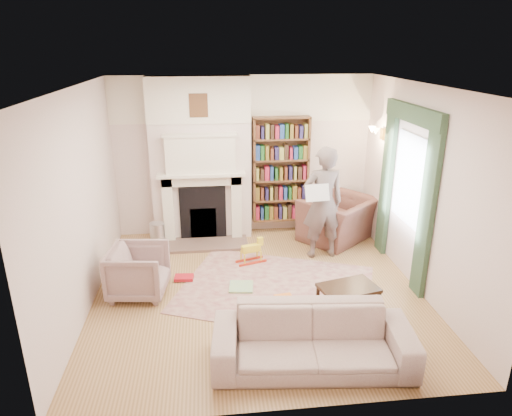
{
  "coord_description": "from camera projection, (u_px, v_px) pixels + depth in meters",
  "views": [
    {
      "loc": [
        -0.66,
        -5.63,
        3.29
      ],
      "look_at": [
        0.0,
        0.25,
        1.15
      ],
      "focal_mm": 32.0,
      "sensor_mm": 36.0,
      "label": 1
    }
  ],
  "objects": [
    {
      "name": "floor",
      "position": [
        258.0,
        290.0,
        6.45
      ],
      "size": [
        4.5,
        4.5,
        0.0
      ],
      "primitive_type": "plane",
      "color": "brown",
      "rests_on": "ground"
    },
    {
      "name": "ceiling",
      "position": [
        258.0,
        87.0,
        5.5
      ],
      "size": [
        4.5,
        4.5,
        0.0
      ],
      "primitive_type": "plane",
      "rotation": [
        3.14,
        0.0,
        0.0
      ],
      "color": "white",
      "rests_on": "wall_back"
    },
    {
      "name": "wall_back",
      "position": [
        243.0,
        157.0,
        8.08
      ],
      "size": [
        4.5,
        0.0,
        4.5
      ],
      "primitive_type": "plane",
      "rotation": [
        1.57,
        0.0,
        0.0
      ],
      "color": "silver",
      "rests_on": "floor"
    },
    {
      "name": "wall_front",
      "position": [
        289.0,
        280.0,
        3.87
      ],
      "size": [
        4.5,
        0.0,
        4.5
      ],
      "primitive_type": "plane",
      "rotation": [
        -1.57,
        0.0,
        0.0
      ],
      "color": "silver",
      "rests_on": "floor"
    },
    {
      "name": "wall_left",
      "position": [
        81.0,
        203.0,
        5.74
      ],
      "size": [
        0.0,
        4.5,
        4.5
      ],
      "primitive_type": "plane",
      "rotation": [
        1.57,
        0.0,
        1.57
      ],
      "color": "silver",
      "rests_on": "floor"
    },
    {
      "name": "wall_right",
      "position": [
        422.0,
        191.0,
        6.21
      ],
      "size": [
        0.0,
        4.5,
        4.5
      ],
      "primitive_type": "plane",
      "rotation": [
        1.57,
        0.0,
        -1.57
      ],
      "color": "silver",
      "rests_on": "floor"
    },
    {
      "name": "fireplace",
      "position": [
        201.0,
        161.0,
        7.81
      ],
      "size": [
        1.7,
        0.58,
        2.8
      ],
      "color": "silver",
      "rests_on": "floor"
    },
    {
      "name": "bookcase",
      "position": [
        281.0,
        170.0,
        8.1
      ],
      "size": [
        1.0,
        0.24,
        1.85
      ],
      "primitive_type": "cube",
      "color": "brown",
      "rests_on": "floor"
    },
    {
      "name": "window",
      "position": [
        409.0,
        179.0,
        6.56
      ],
      "size": [
        0.02,
        0.9,
        1.3
      ],
      "primitive_type": "cube",
      "color": "silver",
      "rests_on": "wall_right"
    },
    {
      "name": "curtain_left",
      "position": [
        427.0,
        212.0,
        5.99
      ],
      "size": [
        0.07,
        0.32,
        2.4
      ],
      "primitive_type": "cube",
      "color": "#2B442D",
      "rests_on": "floor"
    },
    {
      "name": "curtain_right",
      "position": [
        386.0,
        182.0,
        7.3
      ],
      "size": [
        0.07,
        0.32,
        2.4
      ],
      "primitive_type": "cube",
      "color": "#2B442D",
      "rests_on": "floor"
    },
    {
      "name": "pelmet",
      "position": [
        413.0,
        114.0,
        6.24
      ],
      "size": [
        0.09,
        1.7,
        0.24
      ],
      "primitive_type": "cube",
      "color": "#2B442D",
      "rests_on": "wall_right"
    },
    {
      "name": "wall_sconce",
      "position": [
        371.0,
        134.0,
        7.42
      ],
      "size": [
        0.2,
        0.24,
        0.24
      ],
      "primitive_type": null,
      "color": "gold",
      "rests_on": "wall_right"
    },
    {
      "name": "rug",
      "position": [
        276.0,
        288.0,
        6.49
      ],
      "size": [
        3.18,
        2.83,
        0.01
      ],
      "primitive_type": "cube",
      "rotation": [
        0.0,
        0.0,
        -0.37
      ],
      "color": "#BEAA8F",
      "rests_on": "floor"
    },
    {
      "name": "armchair_reading",
      "position": [
        338.0,
        219.0,
        7.99
      ],
      "size": [
        1.57,
        1.55,
        0.77
      ],
      "primitive_type": "imported",
      "rotation": [
        0.0,
        0.0,
        3.84
      ],
      "color": "brown",
      "rests_on": "floor"
    },
    {
      "name": "armchair_left",
      "position": [
        139.0,
        271.0,
        6.25
      ],
      "size": [
        0.85,
        0.83,
        0.7
      ],
      "primitive_type": "imported",
      "rotation": [
        0.0,
        0.0,
        1.45
      ],
      "color": "#9F8F83",
      "rests_on": "floor"
    },
    {
      "name": "sofa",
      "position": [
        313.0,
        340.0,
        4.87
      ],
      "size": [
        2.2,
        1.03,
        0.62
      ],
      "primitive_type": "imported",
      "rotation": [
        0.0,
        0.0,
        -0.09
      ],
      "color": "#BFB69E",
      "rests_on": "floor"
    },
    {
      "name": "man_reading",
      "position": [
        323.0,
        203.0,
        7.2
      ],
      "size": [
        0.7,
        0.5,
        1.82
      ],
      "primitive_type": "imported",
      "rotation": [
        0.0,
        0.0,
        3.24
      ],
      "color": "#60514D",
      "rests_on": "floor"
    },
    {
      "name": "newspaper",
      "position": [
        317.0,
        193.0,
        6.92
      ],
      "size": [
        0.38,
        0.14,
        0.25
      ],
      "primitive_type": "cube",
      "rotation": [
        -0.35,
        0.0,
        0.1
      ],
      "color": "silver",
      "rests_on": "man_reading"
    },
    {
      "name": "coffee_table",
      "position": [
        347.0,
        302.0,
        5.73
      ],
      "size": [
        0.79,
        0.61,
        0.45
      ],
      "primitive_type": null,
      "rotation": [
        0.0,
        0.0,
        0.25
      ],
      "color": "#2F2110",
      "rests_on": "floor"
    },
    {
      "name": "paraffin_heater",
      "position": [
        158.0,
        239.0,
        7.46
      ],
      "size": [
        0.27,
        0.27,
        0.55
      ],
      "primitive_type": "cylinder",
      "rotation": [
        0.0,
        0.0,
        0.15
      ],
      "color": "#B3B4BB",
      "rests_on": "floor"
    },
    {
      "name": "rocking_horse",
      "position": [
        251.0,
        251.0,
        7.19
      ],
      "size": [
        0.5,
        0.32,
        0.41
      ],
      "primitive_type": null,
      "rotation": [
        0.0,
        0.0,
        0.31
      ],
      "color": "yellow",
      "rests_on": "rug"
    },
    {
      "name": "board_game",
      "position": [
        241.0,
        287.0,
        6.49
      ],
      "size": [
        0.37,
        0.37,
        0.03
      ],
      "primitive_type": "cube",
      "rotation": [
        0.0,
        0.0,
        -0.12
      ],
      "color": "#EDF155",
      "rests_on": "rug"
    },
    {
      "name": "game_box_lid",
      "position": [
        184.0,
        278.0,
        6.72
      ],
      "size": [
        0.29,
        0.21,
        0.05
      ],
      "primitive_type": "cube",
      "rotation": [
        0.0,
        0.0,
        -0.09
      ],
      "color": "#B0141F",
      "rests_on": "rug"
    },
    {
      "name": "comic_annuals",
      "position": [
        281.0,
        303.0,
        6.1
      ],
      "size": [
        0.75,
        0.48,
        0.02
      ],
      "color": "red",
      "rests_on": "rug"
    }
  ]
}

